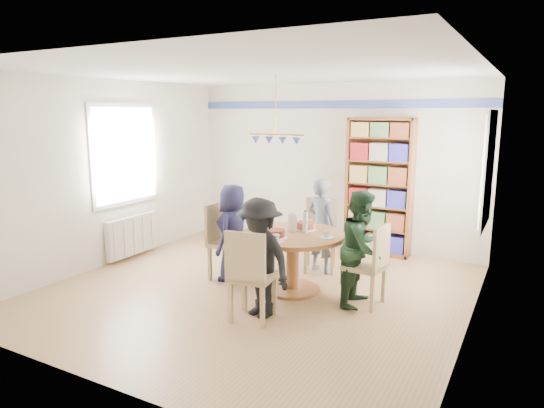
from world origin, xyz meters
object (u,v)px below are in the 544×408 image
Objects in this scene: radiator at (132,235)px; chair_near at (250,272)px; chair_far at (321,231)px; person_left at (233,233)px; dining_table at (293,248)px; chair_left at (223,237)px; person_right at (362,248)px; bookshelf at (379,188)px; person_far at (322,225)px; chair_right at (372,261)px; person_near at (260,258)px.

chair_near is (2.83, -1.15, 0.21)m from radiator.
chair_far is 2.03m from chair_near.
person_left reaches higher than radiator.
chair_left reaches higher than dining_table.
person_right is at bearing 50.34° from chair_near.
dining_table is 0.89m from person_left.
bookshelf is (0.45, 2.14, 0.50)m from dining_table.
chair_far is at bearing 91.36° from chair_near.
dining_table is 1.00× the size of person_left.
bookshelf is (-0.44, 2.13, 0.38)m from person_right.
bookshelf reaches higher than chair_left.
bookshelf is (0.43, 1.26, 0.39)m from person_far.
chair_right reaches higher than radiator.
radiator is 0.97× the size of chair_far.
chair_near is 0.75× the size of person_right.
chair_far is (2.78, 0.88, 0.22)m from radiator.
chair_left is (-1.06, 0.00, 0.01)m from dining_table.
person_near is 3.06m from bookshelf.
bookshelf is (1.33, 2.15, 0.41)m from person_left.
dining_table is at bearing -2.05° from radiator.
chair_near is at bearing -88.64° from chair_far.
person_right is at bearing 0.27° from chair_left.
chair_far is (-1.05, 0.97, 0.03)m from chair_right.
person_far reaches higher than person_left.
radiator is 0.75× the size of person_far.
radiator is at bearing 157.87° from chair_near.
dining_table is 1.26× the size of chair_far.
radiator is 3.73m from person_right.
person_left is (-0.88, -0.00, 0.09)m from dining_table.
radiator is 0.75× the size of person_near.
radiator is at bearing -100.09° from person_left.
person_near is at bearing 39.52° from person_left.
chair_left is at bearing -3.19° from radiator.
radiator is at bearing 177.95° from dining_table.
person_far is at bearing -61.19° from chair_far.
bookshelf reaches higher than person_left.
person_near is at bearing -138.57° from chair_right.
person_left is 1.26m from person_far.
dining_table reaches higher than radiator.
person_left is at bearing -1.83° from chair_left.
person_far is at bearing 107.62° from person_near.
person_right reaches higher than person_near.
person_far is 1.00× the size of person_near.
chair_near is at bearing -22.13° from radiator.
person_left is 0.96× the size of person_right.
person_far reaches higher than person_near.
person_left is 0.61× the size of bookshelf.
dining_table is 0.61× the size of bookshelf.
person_far is (-0.88, 0.88, -0.01)m from person_right.
person_left reaches higher than chair_left.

